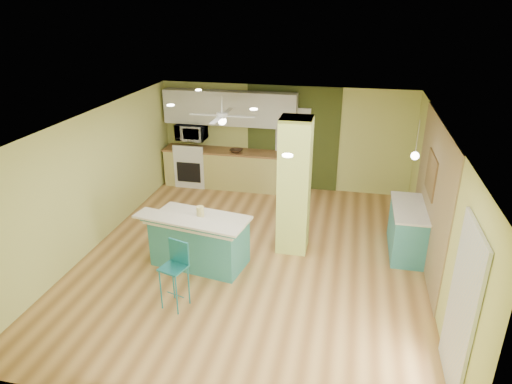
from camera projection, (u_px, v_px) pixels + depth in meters
floor at (253, 257)px, 8.28m from camera, size 6.00×7.00×0.01m
ceiling at (252, 122)px, 7.30m from camera, size 6.00×7.00×0.01m
wall_back at (285, 138)px, 10.94m from camera, size 6.00×0.01×2.50m
wall_front at (177, 326)px, 4.64m from camera, size 6.00×0.01×2.50m
wall_left at (93, 180)px, 8.38m from camera, size 0.01×7.00×2.50m
wall_right at (438, 210)px, 7.20m from camera, size 0.01×7.00×2.50m
wood_panel at (432, 195)px, 7.74m from camera, size 0.02×3.40×2.50m
olive_accent at (293, 139)px, 10.89m from camera, size 2.20×0.02×2.50m
interior_door at (292, 149)px, 10.96m from camera, size 0.82×0.05×2.00m
french_door at (461, 309)px, 5.21m from camera, size 0.04×1.08×2.10m
column at (294, 186)px, 8.11m from camera, size 0.55×0.55×2.50m
kitchen_run at (230, 169)px, 11.23m from camera, size 3.25×0.63×0.94m
stove at (193, 167)px, 11.41m from camera, size 0.76×0.66×1.08m
upper_cabinets at (230, 108)px, 10.76m from camera, size 3.20×0.34×0.80m
microwave at (191, 132)px, 11.07m from camera, size 0.70×0.48×0.39m
ceiling_fan at (222, 116)px, 9.48m from camera, size 1.41×1.41×0.61m
pendant_lamp at (415, 156)px, 7.70m from camera, size 0.14×0.14×0.69m
wall_decor at (431, 174)px, 7.81m from camera, size 0.03×0.90×0.70m
peninsula at (199, 240)px, 7.90m from camera, size 1.93×1.28×1.01m
bar_stool at (176, 264)px, 6.74m from camera, size 0.43×0.43×1.06m
side_counter at (407, 229)px, 8.31m from camera, size 0.59×1.40×0.90m
fruit_bowl at (236, 151)px, 10.90m from camera, size 0.33×0.33×0.08m
canister at (200, 212)px, 7.79m from camera, size 0.13×0.13×0.19m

